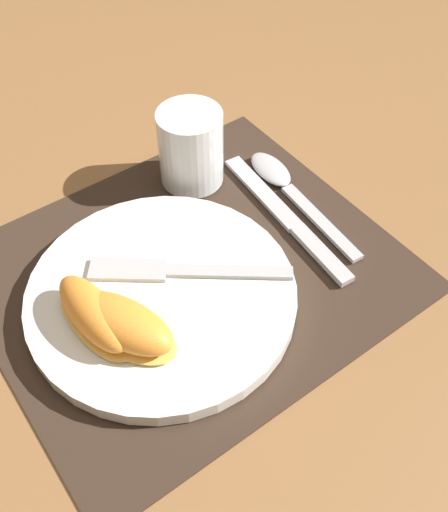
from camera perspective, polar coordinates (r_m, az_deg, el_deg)
ground_plane at (r=0.61m, az=-3.17°, el=-1.51°), size 3.00×3.00×0.00m
placemat at (r=0.61m, az=-3.18°, el=-1.39°), size 0.40×0.35×0.00m
plate at (r=0.58m, az=-5.95°, el=-3.77°), size 0.26×0.26×0.02m
juice_glass at (r=0.68m, az=-3.16°, el=9.96°), size 0.07×0.07×0.09m
knife at (r=0.66m, az=6.10°, el=3.55°), size 0.04×0.22×0.01m
spoon at (r=0.70m, az=5.67°, el=6.99°), size 0.04×0.19×0.01m
fork at (r=0.59m, az=-4.70°, el=-1.41°), size 0.17×0.14×0.00m
citrus_wedge_0 at (r=0.55m, az=-12.31°, el=-5.48°), size 0.05×0.11×0.04m
citrus_wedge_1 at (r=0.54m, az=-9.74°, el=-6.42°), size 0.09×0.12×0.04m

